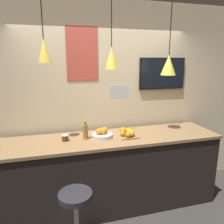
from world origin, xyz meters
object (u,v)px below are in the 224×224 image
object	(u,v)px
spread_jar	(65,138)
mounted_tv	(162,74)
fruit_bowl	(102,134)
bar_stool	(76,213)
juice_bottle	(85,132)

from	to	relation	value
spread_jar	mounted_tv	xyz separation A→B (m)	(1.56, 0.40, 0.78)
fruit_bowl	bar_stool	bearing A→B (deg)	-122.70
spread_jar	mounted_tv	world-z (taller)	mounted_tv
spread_jar	mounted_tv	bearing A→B (deg)	14.48
bar_stool	juice_bottle	xyz separation A→B (m)	(0.23, 0.70, 0.66)
juice_bottle	bar_stool	bearing A→B (deg)	-107.86
spread_jar	bar_stool	bearing A→B (deg)	-86.80
bar_stool	juice_bottle	world-z (taller)	juice_bottle
bar_stool	spread_jar	xyz separation A→B (m)	(-0.04, 0.70, 0.60)
fruit_bowl	mounted_tv	distance (m)	1.37
fruit_bowl	mounted_tv	world-z (taller)	mounted_tv
juice_bottle	fruit_bowl	bearing A→B (deg)	0.18
fruit_bowl	spread_jar	xyz separation A→B (m)	(-0.49, -0.00, -0.01)
bar_stool	spread_jar	size ratio (longest dim) A/B	8.69
fruit_bowl	spread_jar	world-z (taller)	fruit_bowl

